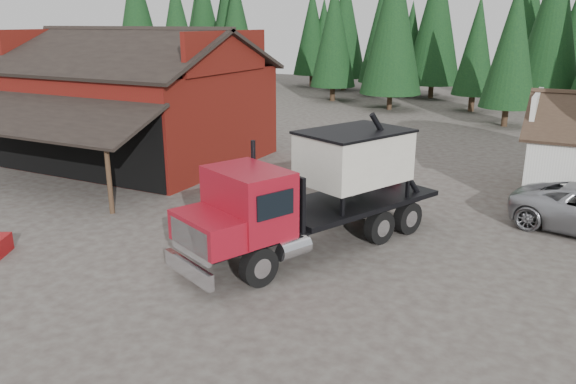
% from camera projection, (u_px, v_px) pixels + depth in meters
% --- Properties ---
extents(ground, '(120.00, 120.00, 0.00)m').
position_uv_depth(ground, '(194.00, 257.00, 18.45)').
color(ground, '#423834').
rests_on(ground, ground).
extents(red_barn, '(12.80, 13.63, 7.18)m').
position_uv_depth(red_barn, '(136.00, 111.00, 30.89)').
color(red_barn, '#5E100F').
rests_on(red_barn, ground).
extents(conifer_backdrop, '(76.00, 16.00, 16.00)m').
position_uv_depth(conifer_backdrop, '(454.00, 101.00, 54.19)').
color(conifer_backdrop, black).
rests_on(conifer_backdrop, ground).
extents(near_pine_a, '(4.40, 4.40, 11.40)m').
position_uv_depth(near_pine_a, '(177.00, 33.00, 50.00)').
color(near_pine_a, '#382619').
rests_on(near_pine_a, ground).
extents(near_pine_b, '(3.96, 3.96, 10.40)m').
position_uv_depth(near_pine_b, '(513.00, 44.00, 39.64)').
color(near_pine_b, '#382619').
rests_on(near_pine_b, ground).
extents(near_pine_d, '(5.28, 5.28, 13.40)m').
position_uv_depth(near_pine_d, '(394.00, 21.00, 46.97)').
color(near_pine_d, '#382619').
rests_on(near_pine_d, ground).
extents(feed_truck, '(6.38, 10.11, 4.47)m').
position_uv_depth(feed_truck, '(317.00, 189.00, 18.72)').
color(feed_truck, black).
rests_on(feed_truck, ground).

